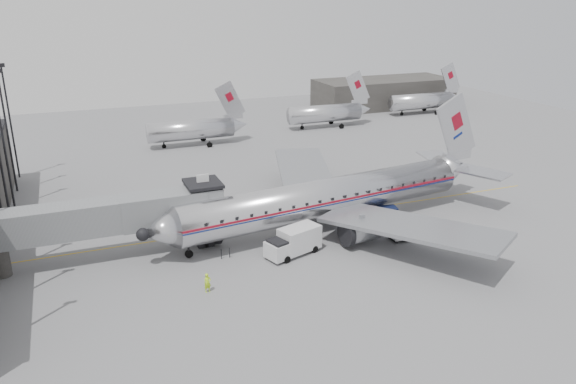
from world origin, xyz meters
The scene contains 12 objects.
ground centered at (0.00, 0.00, 0.00)m, with size 160.00×160.00×0.00m, color slate.
hangar centered at (45.00, 60.00, 3.00)m, with size 30.00×12.00×6.00m, color #34322F.
apron_line centered at (3.00, 6.00, 0.01)m, with size 0.15×60.00×0.01m, color gold.
jet_bridge centered at (-16.66, 3.67, 4.18)m, with size 21.00×6.20×7.10m.
distant_aircraft_near centered at (-1.79, 42.00, 2.73)m, with size 16.39×3.20×10.26m.
distant_aircraft_mid centered at (24.21, 46.00, 2.73)m, with size 16.39×3.20×10.26m.
distant_aircraft_far centered at (48.21, 50.00, 2.73)m, with size 16.39×3.20×10.26m.
airliner centered at (4.61, 3.11, 3.27)m, with size 41.00×37.77×13.00m.
service_van centered at (-1.91, -2.02, 1.38)m, with size 5.95×3.77×2.62m.
baggage_cart_navy centered at (10.90, 2.00, 0.85)m, with size 2.31×1.94×1.59m.
baggage_cart_white centered at (9.50, -2.90, 0.91)m, with size 2.24×1.74×1.72m.
ramp_worker centered at (-11.32, -6.00, 0.85)m, with size 0.62×0.41×1.69m, color #BFF51C.
Camera 1 is at (-20.49, -47.05, 23.62)m, focal length 35.00 mm.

